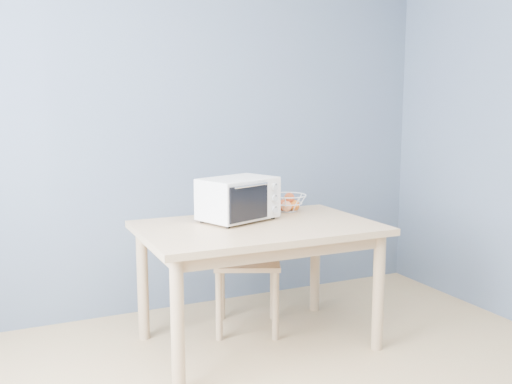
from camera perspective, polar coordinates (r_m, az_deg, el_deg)
name	(u,v)px	position (r m, az deg, el deg)	size (l,w,h in m)	color
room	(358,152)	(2.00, 10.20, 3.93)	(4.01, 4.51, 2.61)	tan
dining_table	(258,241)	(3.44, 0.20, -4.94)	(1.40, 0.90, 0.75)	tan
toaster_oven	(236,199)	(3.50, -2.00, -0.67)	(0.53, 0.46, 0.27)	white
fruit_basket	(288,203)	(3.82, 3.17, -1.06)	(0.29, 0.29, 0.13)	white
dining_chair	(247,263)	(3.76, -0.88, -7.11)	(0.54, 0.54, 0.88)	tan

